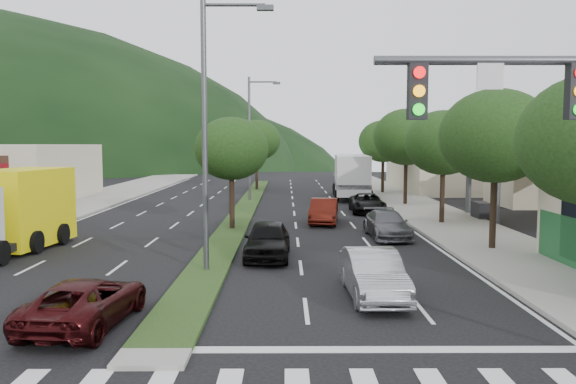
{
  "coord_description": "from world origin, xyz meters",
  "views": [
    {
      "loc": [
        2.92,
        -12.31,
        4.74
      ],
      "look_at": [
        3.03,
        13.05,
        2.52
      ],
      "focal_mm": 35.0,
      "sensor_mm": 36.0,
      "label": 1
    }
  ],
  "objects_px": {
    "streetlight_near": "(210,119)",
    "box_truck": "(12,213)",
    "tree_r_c": "(443,143)",
    "suv_maroon": "(86,302)",
    "tree_med_near": "(231,149)",
    "tree_med_far": "(256,140)",
    "car_queue_b": "(387,224)",
    "streetlight_mid": "(252,132)",
    "sedan_silver": "(373,274)",
    "tree_r_b": "(496,136)",
    "car_queue_d": "(367,203)",
    "tree_r_e": "(383,141)",
    "motorhome": "(351,175)",
    "car_queue_c": "(324,211)",
    "car_queue_a": "(268,240)",
    "tree_r_d": "(406,137)"
  },
  "relations": [
    {
      "from": "tree_med_far",
      "to": "streetlight_mid",
      "type": "relative_size",
      "value": 0.69
    },
    {
      "from": "tree_r_d",
      "to": "box_truck",
      "type": "relative_size",
      "value": 0.95
    },
    {
      "from": "car_queue_c",
      "to": "car_queue_b",
      "type": "bearing_deg",
      "value": -53.45
    },
    {
      "from": "sedan_silver",
      "to": "car_queue_b",
      "type": "xyz_separation_m",
      "value": [
        2.41,
        11.0,
        -0.06
      ]
    },
    {
      "from": "tree_r_b",
      "to": "suv_maroon",
      "type": "distance_m",
      "value": 17.99
    },
    {
      "from": "tree_med_far",
      "to": "motorhome",
      "type": "distance_m",
      "value": 12.09
    },
    {
      "from": "tree_r_c",
      "to": "car_queue_c",
      "type": "height_order",
      "value": "tree_r_c"
    },
    {
      "from": "suv_maroon",
      "to": "sedan_silver",
      "type": "bearing_deg",
      "value": -156.66
    },
    {
      "from": "tree_r_e",
      "to": "car_queue_c",
      "type": "distance_m",
      "value": 21.02
    },
    {
      "from": "tree_r_d",
      "to": "motorhome",
      "type": "height_order",
      "value": "tree_r_d"
    },
    {
      "from": "streetlight_near",
      "to": "box_truck",
      "type": "xyz_separation_m",
      "value": [
        -9.21,
        3.97,
        -3.89
      ]
    },
    {
      "from": "tree_r_c",
      "to": "streetlight_mid",
      "type": "bearing_deg",
      "value": 132.22
    },
    {
      "from": "tree_r_d",
      "to": "tree_med_near",
      "type": "xyz_separation_m",
      "value": [
        -12.0,
        -12.0,
        -0.75
      ]
    },
    {
      "from": "tree_r_b",
      "to": "streetlight_near",
      "type": "relative_size",
      "value": 0.69
    },
    {
      "from": "tree_r_e",
      "to": "streetlight_mid",
      "type": "distance_m",
      "value": 13.73
    },
    {
      "from": "tree_med_far",
      "to": "car_queue_d",
      "type": "height_order",
      "value": "tree_med_far"
    },
    {
      "from": "tree_r_c",
      "to": "suv_maroon",
      "type": "distance_m",
      "value": 23.35
    },
    {
      "from": "tree_med_near",
      "to": "car_queue_d",
      "type": "xyz_separation_m",
      "value": [
        8.46,
        7.56,
        -3.77
      ]
    },
    {
      "from": "tree_r_d",
      "to": "car_queue_b",
      "type": "xyz_separation_m",
      "value": [
        -3.99,
        -14.44,
        -4.51
      ]
    },
    {
      "from": "tree_r_b",
      "to": "streetlight_near",
      "type": "distance_m",
      "value": 12.47
    },
    {
      "from": "tree_med_far",
      "to": "car_queue_d",
      "type": "distance_m",
      "value": 20.75
    },
    {
      "from": "tree_med_near",
      "to": "car_queue_b",
      "type": "relative_size",
      "value": 1.31
    },
    {
      "from": "suv_maroon",
      "to": "car_queue_c",
      "type": "bearing_deg",
      "value": -106.55
    },
    {
      "from": "tree_med_far",
      "to": "car_queue_a",
      "type": "height_order",
      "value": "tree_med_far"
    },
    {
      "from": "tree_r_b",
      "to": "tree_r_c",
      "type": "relative_size",
      "value": 1.07
    },
    {
      "from": "suv_maroon",
      "to": "car_queue_a",
      "type": "xyz_separation_m",
      "value": [
        4.46,
        8.56,
        0.14
      ]
    },
    {
      "from": "tree_med_near",
      "to": "tree_r_c",
      "type": "bearing_deg",
      "value": 9.46
    },
    {
      "from": "car_queue_c",
      "to": "car_queue_d",
      "type": "height_order",
      "value": "car_queue_c"
    },
    {
      "from": "tree_r_e",
      "to": "car_queue_a",
      "type": "bearing_deg",
      "value": -108.45
    },
    {
      "from": "tree_r_d",
      "to": "car_queue_d",
      "type": "distance_m",
      "value": 7.26
    },
    {
      "from": "tree_r_b",
      "to": "tree_r_d",
      "type": "bearing_deg",
      "value": 90.0
    },
    {
      "from": "tree_r_e",
      "to": "motorhome",
      "type": "bearing_deg",
      "value": -130.77
    },
    {
      "from": "streetlight_mid",
      "to": "car_queue_b",
      "type": "xyz_separation_m",
      "value": [
        7.81,
        -17.44,
        -4.92
      ]
    },
    {
      "from": "tree_med_far",
      "to": "car_queue_d",
      "type": "xyz_separation_m",
      "value": [
        8.46,
        -18.44,
        -4.35
      ]
    },
    {
      "from": "suv_maroon",
      "to": "car_queue_d",
      "type": "xyz_separation_m",
      "value": [
        10.75,
        23.56,
        0.04
      ]
    },
    {
      "from": "tree_r_e",
      "to": "motorhome",
      "type": "xyz_separation_m",
      "value": [
        -3.4,
        -3.94,
        -2.93
      ]
    },
    {
      "from": "tree_r_d",
      "to": "tree_med_far",
      "type": "height_order",
      "value": "tree_r_d"
    },
    {
      "from": "tree_r_e",
      "to": "tree_med_far",
      "type": "xyz_separation_m",
      "value": [
        -12.0,
        4.0,
        0.11
      ]
    },
    {
      "from": "tree_med_near",
      "to": "sedan_silver",
      "type": "height_order",
      "value": "tree_med_near"
    },
    {
      "from": "car_queue_c",
      "to": "motorhome",
      "type": "bearing_deg",
      "value": 84.61
    },
    {
      "from": "box_truck",
      "to": "motorhome",
      "type": "relative_size",
      "value": 0.77
    },
    {
      "from": "tree_r_e",
      "to": "suv_maroon",
      "type": "height_order",
      "value": "tree_r_e"
    },
    {
      "from": "tree_med_far",
      "to": "tree_med_near",
      "type": "bearing_deg",
      "value": -90.0
    },
    {
      "from": "sedan_silver",
      "to": "streetlight_near",
      "type": "bearing_deg",
      "value": 145.35
    },
    {
      "from": "tree_r_c",
      "to": "streetlight_near",
      "type": "bearing_deg",
      "value": -134.51
    },
    {
      "from": "tree_r_d",
      "to": "car_queue_a",
      "type": "relative_size",
      "value": 1.6
    },
    {
      "from": "tree_med_near",
      "to": "car_queue_d",
      "type": "height_order",
      "value": "tree_med_near"
    },
    {
      "from": "car_queue_a",
      "to": "motorhome",
      "type": "height_order",
      "value": "motorhome"
    },
    {
      "from": "tree_med_near",
      "to": "tree_med_far",
      "type": "relative_size",
      "value": 0.87
    },
    {
      "from": "streetlight_mid",
      "to": "car_queue_c",
      "type": "bearing_deg",
      "value": -68.2
    }
  ]
}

